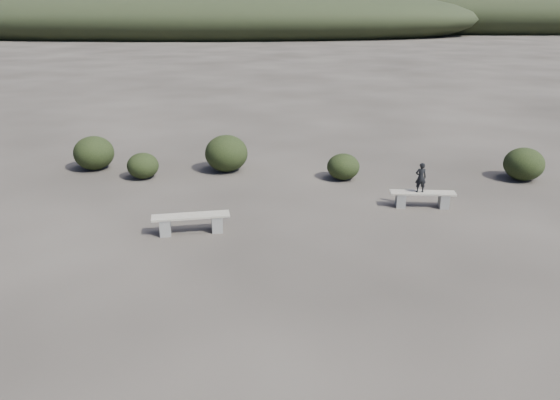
{
  "coord_description": "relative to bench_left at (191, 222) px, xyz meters",
  "views": [
    {
      "loc": [
        0.73,
        -9.05,
        5.71
      ],
      "look_at": [
        0.13,
        3.5,
        1.1
      ],
      "focal_mm": 35.0,
      "sensor_mm": 36.0,
      "label": 1
    }
  ],
  "objects": [
    {
      "name": "ground",
      "position": [
        2.2,
        -3.9,
        -0.3
      ],
      "size": [
        1200.0,
        1200.0,
        0.0
      ],
      "primitive_type": "plane",
      "color": "#2B2621",
      "rests_on": "ground"
    },
    {
      "name": "bench_left",
      "position": [
        0.0,
        0.0,
        0.0
      ],
      "size": [
        2.04,
        0.85,
        0.5
      ],
      "rotation": [
        0.0,
        0.0,
        0.22
      ],
      "color": "slate",
      "rests_on": "ground"
    },
    {
      "name": "bench_right",
      "position": [
        6.37,
        2.19,
        -0.02
      ],
      "size": [
        1.88,
        0.41,
        0.47
      ],
      "rotation": [
        0.0,
        0.0,
        -0.01
      ],
      "color": "slate",
      "rests_on": "ground"
    },
    {
      "name": "seated_person",
      "position": [
        6.27,
        2.19,
        0.61
      ],
      "size": [
        0.34,
        0.24,
        0.88
      ],
      "primitive_type": "imported",
      "rotation": [
        0.0,
        0.0,
        3.24
      ],
      "color": "black",
      "rests_on": "bench_right"
    },
    {
      "name": "shrub_a",
      "position": [
        -2.57,
        4.56,
        0.13
      ],
      "size": [
        1.07,
        1.07,
        0.87
      ],
      "primitive_type": "ellipsoid",
      "color": "black",
      "rests_on": "ground"
    },
    {
      "name": "shrub_b",
      "position": [
        0.16,
        5.52,
        0.34
      ],
      "size": [
        1.5,
        1.5,
        1.29
      ],
      "primitive_type": "ellipsoid",
      "color": "black",
      "rests_on": "ground"
    },
    {
      "name": "shrub_c",
      "position": [
        4.22,
        4.76,
        0.14
      ],
      "size": [
        1.1,
        1.1,
        0.88
      ],
      "primitive_type": "ellipsoid",
      "color": "black",
      "rests_on": "ground"
    },
    {
      "name": "shrub_e",
      "position": [
        10.27,
        4.98,
        0.25
      ],
      "size": [
        1.32,
        1.32,
        1.1
      ],
      "primitive_type": "ellipsoid",
      "color": "black",
      "rests_on": "ground"
    },
    {
      "name": "shrub_f",
      "position": [
        -4.6,
        5.52,
        0.29
      ],
      "size": [
        1.41,
        1.41,
        1.2
      ],
      "primitive_type": "ellipsoid",
      "color": "black",
      "rests_on": "ground"
    }
  ]
}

